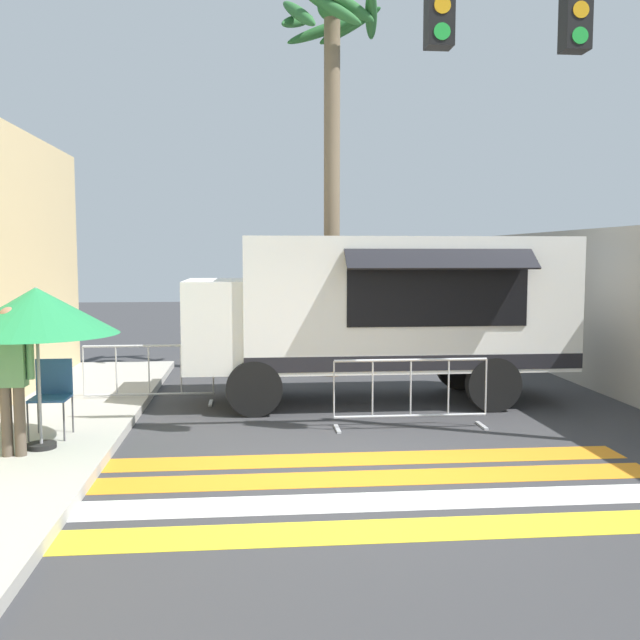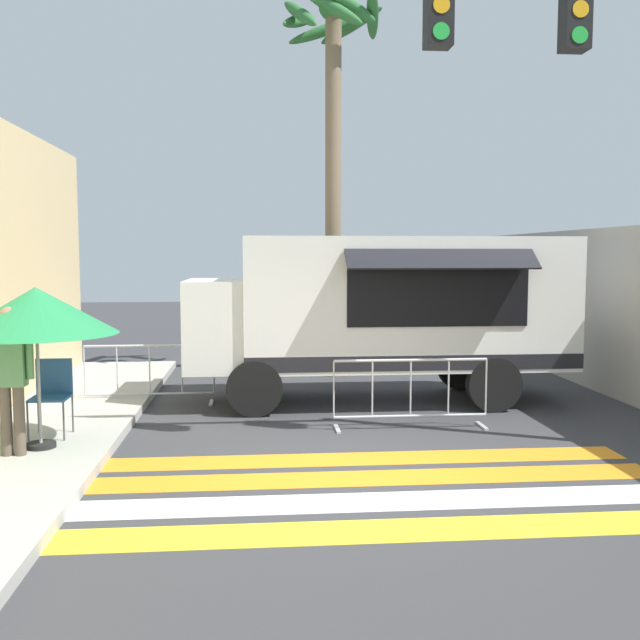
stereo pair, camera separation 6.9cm
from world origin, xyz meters
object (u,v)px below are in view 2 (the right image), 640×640
barricade_front (411,394)px  palm_tree (333,105)px  patio_umbrella (36,311)px  barricade_side (150,375)px  vendor_person (11,371)px  traffic_signal_pole (579,90)px  folding_chair (52,389)px  food_truck (376,307)px

barricade_front → palm_tree: size_ratio=0.29×
patio_umbrella → barricade_front: size_ratio=0.88×
patio_umbrella → barricade_front: 5.14m
barricade_side → vendor_person: bearing=-107.9°
traffic_signal_pole → folding_chair: traffic_signal_pole is taller
vendor_person → barricade_side: (1.09, 3.37, -0.64)m
folding_chair → food_truck: bearing=12.5°
barricade_side → palm_tree: bearing=38.3°
patio_umbrella → vendor_person: 0.77m
traffic_signal_pole → patio_umbrella: size_ratio=3.18×
vendor_person → barricade_front: 5.30m
patio_umbrella → palm_tree: (4.21, 5.69, 3.68)m
traffic_signal_pole → barricade_side: traffic_signal_pole is taller
patio_umbrella → vendor_person: bearing=-124.6°
vendor_person → palm_tree: palm_tree is taller
food_truck → palm_tree: palm_tree is taller
traffic_signal_pole → vendor_person: traffic_signal_pole is taller
barricade_side → palm_tree: 6.56m
food_truck → vendor_person: (-4.87, -3.30, -0.47)m
folding_chair → palm_tree: (4.24, 5.05, 4.76)m
folding_chair → palm_tree: palm_tree is taller
traffic_signal_pole → patio_umbrella: 7.15m
folding_chair → barricade_side: (0.90, 2.41, -0.23)m
food_truck → folding_chair: bearing=-153.4°
patio_umbrella → palm_tree: size_ratio=0.26×
folding_chair → barricade_front: 4.90m
patio_umbrella → palm_tree: palm_tree is taller
food_truck → barricade_side: (-3.78, 0.07, -1.11)m
food_truck → vendor_person: food_truck is taller
folding_chair → palm_tree: 8.13m
vendor_person → barricade_side: bearing=87.0°
traffic_signal_pole → folding_chair: 7.69m
vendor_person → barricade_front: size_ratio=0.79×
folding_chair → palm_tree: bearing=35.9°
food_truck → patio_umbrella: size_ratio=3.21×
food_truck → patio_umbrella: 5.54m
folding_chair → barricade_front: size_ratio=0.44×
barricade_side → palm_tree: (3.34, 2.64, 4.99)m
folding_chair → barricade_front: (4.88, 0.44, -0.23)m
folding_chair → barricade_front: folding_chair is taller
vendor_person → patio_umbrella: bearing=70.4°
traffic_signal_pole → patio_umbrella: traffic_signal_pole is taller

